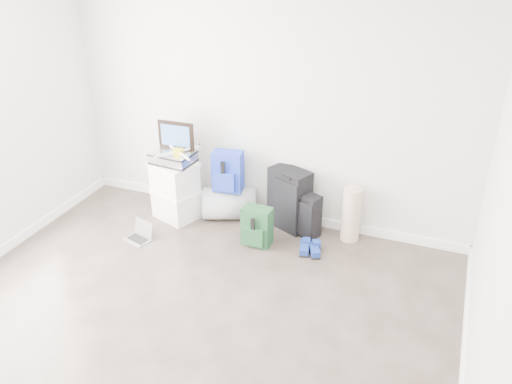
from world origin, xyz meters
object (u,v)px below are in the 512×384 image
at_px(large_suitcase, 289,199).
at_px(carry_on, 305,215).
at_px(boxes_stack, 175,190).
at_px(briefcase, 173,157).
at_px(duffel_bag, 230,203).
at_px(laptop, 140,235).

xyz_separation_m(large_suitcase, carry_on, (0.22, -0.10, -0.10)).
xyz_separation_m(boxes_stack, large_suitcase, (1.27, 0.26, 0.00)).
distance_m(boxes_stack, carry_on, 1.50).
bearing_deg(boxes_stack, briefcase, 20.14).
xyz_separation_m(duffel_bag, laptop, (-0.71, -0.77, -0.14)).
relative_size(large_suitcase, carry_on, 1.42).
distance_m(duffel_bag, laptop, 1.06).
distance_m(large_suitcase, carry_on, 0.26).
bearing_deg(briefcase, laptop, -98.76).
height_order(boxes_stack, carry_on, boxes_stack).
relative_size(boxes_stack, duffel_bag, 1.15).
relative_size(carry_on, laptop, 1.56).
distance_m(boxes_stack, large_suitcase, 1.29).
bearing_deg(boxes_stack, laptop, -83.54).
xyz_separation_m(boxes_stack, duffel_bag, (0.57, 0.21, -0.16)).
height_order(briefcase, carry_on, briefcase).
bearing_deg(duffel_bag, carry_on, -24.53).
relative_size(boxes_stack, carry_on, 1.41).
height_order(carry_on, laptop, carry_on).
bearing_deg(duffel_bag, large_suitcase, -17.33).
height_order(large_suitcase, carry_on, large_suitcase).
relative_size(duffel_bag, carry_on, 1.23).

